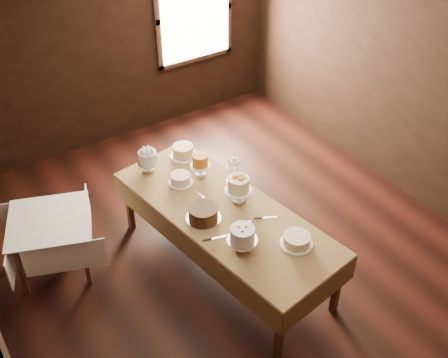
{
  "coord_description": "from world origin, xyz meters",
  "views": [
    {
      "loc": [
        -2.47,
        -3.57,
        4.41
      ],
      "look_at": [
        0.0,
        0.2,
        0.95
      ],
      "focal_mm": 43.34,
      "sensor_mm": 36.0,
      "label": 1
    }
  ],
  "objects_px": {
    "cake_flowers": "(238,190)",
    "display_table": "(224,215)",
    "side_table": "(49,226)",
    "cake_server_c": "(201,195)",
    "cake_swirl": "(242,239)",
    "cake_server_e": "(219,237)",
    "cake_speckled": "(183,151)",
    "cake_meringue": "(148,162)",
    "cake_lattice": "(181,180)",
    "cake_server_b": "(270,217)",
    "cake_server_d": "(228,183)",
    "flower_vase": "(234,180)",
    "cake_caramel": "(200,166)",
    "cake_cream": "(297,240)",
    "cake_chocolate": "(203,213)",
    "cake_server_a": "(249,226)"
  },
  "relations": [
    {
      "from": "cake_flowers",
      "to": "display_table",
      "type": "bearing_deg",
      "value": -161.83
    },
    {
      "from": "side_table",
      "to": "cake_server_c",
      "type": "distance_m",
      "value": 1.6
    },
    {
      "from": "display_table",
      "to": "cake_swirl",
      "type": "distance_m",
      "value": 0.59
    },
    {
      "from": "cake_flowers",
      "to": "cake_server_e",
      "type": "distance_m",
      "value": 0.62
    },
    {
      "from": "display_table",
      "to": "cake_speckled",
      "type": "distance_m",
      "value": 1.08
    },
    {
      "from": "display_table",
      "to": "cake_swirl",
      "type": "xyz_separation_m",
      "value": [
        -0.16,
        -0.54,
        0.18
      ]
    },
    {
      "from": "cake_meringue",
      "to": "cake_lattice",
      "type": "distance_m",
      "value": 0.45
    },
    {
      "from": "cake_flowers",
      "to": "cake_server_b",
      "type": "bearing_deg",
      "value": -75.35
    },
    {
      "from": "cake_flowers",
      "to": "cake_server_d",
      "type": "height_order",
      "value": "cake_flowers"
    },
    {
      "from": "cake_server_e",
      "to": "flower_vase",
      "type": "height_order",
      "value": "flower_vase"
    },
    {
      "from": "cake_caramel",
      "to": "cake_flowers",
      "type": "bearing_deg",
      "value": -80.87
    },
    {
      "from": "cake_server_c",
      "to": "cake_server_d",
      "type": "xyz_separation_m",
      "value": [
        0.36,
        0.01,
        0.0
      ]
    },
    {
      "from": "cake_cream",
      "to": "cake_server_c",
      "type": "xyz_separation_m",
      "value": [
        -0.38,
        1.13,
        -0.05
      ]
    },
    {
      "from": "cake_caramel",
      "to": "cake_server_d",
      "type": "bearing_deg",
      "value": -61.96
    },
    {
      "from": "cake_server_e",
      "to": "display_table",
      "type": "bearing_deg",
      "value": 64.88
    },
    {
      "from": "side_table",
      "to": "cake_speckled",
      "type": "bearing_deg",
      "value": 3.01
    },
    {
      "from": "side_table",
      "to": "cake_lattice",
      "type": "bearing_deg",
      "value": -13.58
    },
    {
      "from": "side_table",
      "to": "cake_meringue",
      "type": "xyz_separation_m",
      "value": [
        1.21,
        0.07,
        0.3
      ]
    },
    {
      "from": "cake_caramel",
      "to": "cake_server_d",
      "type": "distance_m",
      "value": 0.37
    },
    {
      "from": "cake_chocolate",
      "to": "cake_cream",
      "type": "distance_m",
      "value": 0.97
    },
    {
      "from": "side_table",
      "to": "cake_cream",
      "type": "relative_size",
      "value": 3.11
    },
    {
      "from": "cake_caramel",
      "to": "cake_swirl",
      "type": "distance_m",
      "value": 1.25
    },
    {
      "from": "display_table",
      "to": "side_table",
      "type": "height_order",
      "value": "display_table"
    },
    {
      "from": "cake_caramel",
      "to": "cake_lattice",
      "type": "bearing_deg",
      "value": -174.66
    },
    {
      "from": "cake_server_d",
      "to": "flower_vase",
      "type": "distance_m",
      "value": 0.09
    },
    {
      "from": "cake_server_a",
      "to": "cake_server_c",
      "type": "height_order",
      "value": "same"
    },
    {
      "from": "cake_cream",
      "to": "cake_swirl",
      "type": "bearing_deg",
      "value": 152.97
    },
    {
      "from": "cake_chocolate",
      "to": "cake_swirl",
      "type": "xyz_separation_m",
      "value": [
        0.08,
        -0.56,
        0.05
      ]
    },
    {
      "from": "cake_meringue",
      "to": "cake_cream",
      "type": "bearing_deg",
      "value": -70.96
    },
    {
      "from": "cake_lattice",
      "to": "cake_server_a",
      "type": "relative_size",
      "value": 1.13
    },
    {
      "from": "cake_flowers",
      "to": "cake_server_d",
      "type": "xyz_separation_m",
      "value": [
        0.07,
        0.29,
        -0.12
      ]
    },
    {
      "from": "cake_lattice",
      "to": "flower_vase",
      "type": "distance_m",
      "value": 0.58
    },
    {
      "from": "cake_caramel",
      "to": "cake_server_b",
      "type": "height_order",
      "value": "cake_caramel"
    },
    {
      "from": "cake_caramel",
      "to": "cake_server_a",
      "type": "xyz_separation_m",
      "value": [
        -0.05,
        -0.99,
        -0.11
      ]
    },
    {
      "from": "display_table",
      "to": "cake_meringue",
      "type": "bearing_deg",
      "value": 107.31
    },
    {
      "from": "display_table",
      "to": "cake_server_c",
      "type": "relative_size",
      "value": 11.25
    },
    {
      "from": "cake_cream",
      "to": "cake_server_b",
      "type": "bearing_deg",
      "value": 87.15
    },
    {
      "from": "cake_cream",
      "to": "flower_vase",
      "type": "distance_m",
      "value": 1.09
    },
    {
      "from": "cake_server_b",
      "to": "cake_speckled",
      "type": "bearing_deg",
      "value": 124.44
    },
    {
      "from": "cake_swirl",
      "to": "flower_vase",
      "type": "relative_size",
      "value": 2.29
    },
    {
      "from": "display_table",
      "to": "cake_cream",
      "type": "xyz_separation_m",
      "value": [
        0.3,
        -0.78,
        0.11
      ]
    },
    {
      "from": "cake_chocolate",
      "to": "cake_swirl",
      "type": "height_order",
      "value": "cake_swirl"
    },
    {
      "from": "cake_server_c",
      "to": "cake_server_e",
      "type": "distance_m",
      "value": 0.68
    },
    {
      "from": "cake_cream",
      "to": "flower_vase",
      "type": "xyz_separation_m",
      "value": [
        0.02,
        1.09,
        0.01
      ]
    },
    {
      "from": "cake_server_e",
      "to": "cake_speckled",
      "type": "bearing_deg",
      "value": 89.63
    },
    {
      "from": "cake_server_e",
      "to": "cake_server_b",
      "type": "bearing_deg",
      "value": 11.82
    },
    {
      "from": "cake_lattice",
      "to": "cake_cream",
      "type": "bearing_deg",
      "value": -72.52
    },
    {
      "from": "cake_lattice",
      "to": "cake_flowers",
      "type": "relative_size",
      "value": 0.92
    },
    {
      "from": "side_table",
      "to": "cake_caramel",
      "type": "xyz_separation_m",
      "value": [
        1.66,
        -0.31,
        0.3
      ]
    },
    {
      "from": "side_table",
      "to": "cake_flowers",
      "type": "bearing_deg",
      "value": -27.43
    }
  ]
}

